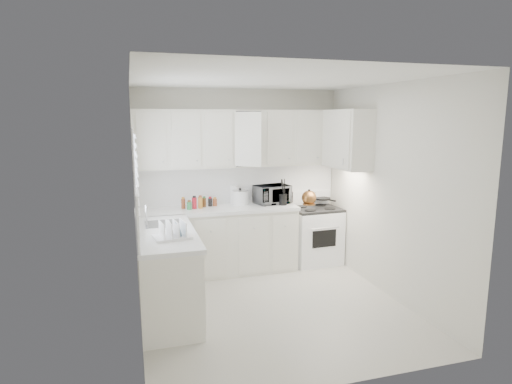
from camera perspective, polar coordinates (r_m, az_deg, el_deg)
name	(u,v)px	position (r m, az deg, el deg)	size (l,w,h in m)	color
floor	(273,306)	(5.25, 2.22, -14.86)	(3.20, 3.20, 0.00)	beige
ceiling	(274,79)	(4.79, 2.44, 14.71)	(3.20, 3.20, 0.00)	white
wall_back	(239,179)	(6.37, -2.28, 1.77)	(3.00, 3.00, 0.00)	beige
wall_front	(339,234)	(3.41, 10.98, -5.49)	(3.00, 3.00, 0.00)	beige
wall_left	(136,205)	(4.61, -15.66, -1.71)	(3.20, 3.20, 0.00)	beige
wall_right	(390,191)	(5.51, 17.27, 0.07)	(3.20, 3.20, 0.00)	beige
window_blinds	(136,177)	(4.91, -15.62, 1.95)	(0.06, 0.96, 1.06)	white
lower_cabinets_back	(218,242)	(6.18, -5.07, -6.59)	(2.22, 0.60, 0.90)	beige
lower_cabinets_left	(166,274)	(5.04, -11.77, -10.60)	(0.60, 1.60, 0.90)	beige
countertop_back	(217,209)	(6.05, -5.12, -2.30)	(2.24, 0.64, 0.05)	silver
countertop_left	(166,233)	(4.90, -11.85, -5.38)	(0.64, 1.62, 0.05)	silver
backsplash_back	(239,184)	(6.37, -2.25, 1.09)	(2.98, 0.02, 0.55)	silver
backsplash_left	(137,208)	(4.82, -15.53, -2.12)	(0.02, 1.60, 0.55)	silver
upper_cabinets_back	(242,166)	(6.19, -1.92, 3.40)	(3.00, 0.33, 0.80)	beige
upper_cabinets_right	(346,168)	(6.10, 11.82, 3.10)	(0.33, 0.90, 0.80)	beige
sink	(163,214)	(5.20, -12.22, -2.85)	(0.42, 0.38, 0.30)	gray
stove	(315,228)	(6.60, 7.82, -4.72)	(0.71, 0.58, 1.09)	white
tea_kettle	(309,197)	(6.28, 7.03, -0.62)	(0.26, 0.22, 0.24)	brown
frying_pan	(322,198)	(6.73, 8.75, -0.80)	(0.25, 0.43, 0.04)	black
microwave	(272,192)	(6.29, 2.14, -0.05)	(0.49, 0.27, 0.33)	gray
rice_cooker	(240,196)	(6.21, -2.10, -0.57)	(0.24, 0.24, 0.24)	white
paper_towel	(234,194)	(6.31, -2.91, -0.30)	(0.12, 0.12, 0.27)	white
utensil_crock	(283,192)	(6.18, 3.58, 0.05)	(0.13, 0.13, 0.39)	black
dish_rack	(172,229)	(4.57, -11.10, -4.80)	(0.37, 0.28, 0.20)	white
spice_left_0	(183,203)	(6.09, -9.62, -1.45)	(0.06, 0.06, 0.13)	brown
spice_left_1	(189,204)	(6.01, -8.81, -1.58)	(0.06, 0.06, 0.13)	#2B8243
spice_left_2	(194,202)	(6.11, -8.23, -1.38)	(0.06, 0.06, 0.13)	#AE1723
spice_left_3	(200,203)	(6.03, -7.40, -1.51)	(0.06, 0.06, 0.13)	#C3822D
spice_left_4	(204,202)	(6.13, -6.84, -1.31)	(0.06, 0.06, 0.13)	brown
spice_left_5	(211,203)	(6.06, -6.00, -1.43)	(0.06, 0.06, 0.13)	black
spice_left_6	(215,201)	(6.16, -5.46, -1.24)	(0.06, 0.06, 0.13)	brown
sauce_right_0	(279,195)	(6.44, 3.05, -0.44)	(0.06, 0.06, 0.19)	#AE1723
sauce_right_1	(284,196)	(6.41, 3.69, -0.51)	(0.06, 0.06, 0.19)	#C3822D
sauce_right_2	(286,195)	(6.48, 3.97, -0.39)	(0.06, 0.06, 0.19)	brown
sauce_right_3	(291,195)	(6.44, 4.61, -0.46)	(0.06, 0.06, 0.19)	black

